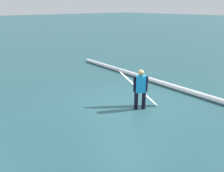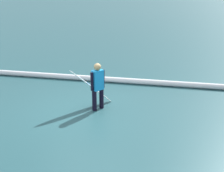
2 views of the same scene
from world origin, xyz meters
name	(u,v)px [view 1 (image 1 of 2)]	position (x,y,z in m)	size (l,w,h in m)	color
ground_plane	(127,106)	(0.00, 0.00, 0.00)	(175.61, 175.61, 0.00)	#21494F
surfer	(140,88)	(-0.48, -0.15, 0.82)	(0.37, 0.44, 1.47)	black
surfboard	(139,89)	(-0.23, -0.35, 0.66)	(1.28, 1.17, 1.34)	white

